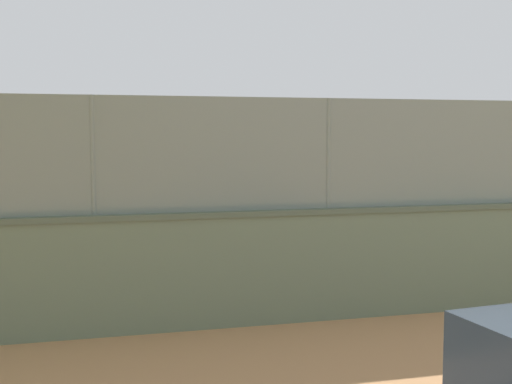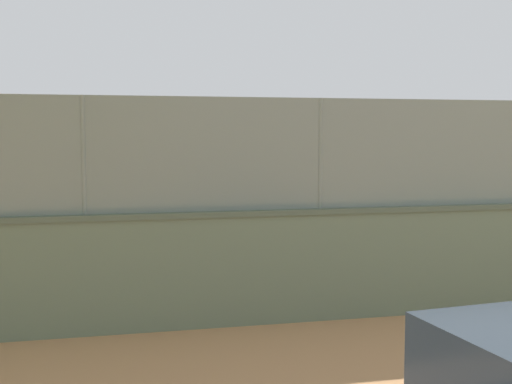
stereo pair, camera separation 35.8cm
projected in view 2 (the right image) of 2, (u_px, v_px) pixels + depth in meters
The scene contains 6 objects.
ground_plane at pixel (258, 217), 21.79m from camera, with size 260.00×260.00×0.00m, color tan.
perimeter_wall at pixel (423, 258), 10.16m from camera, with size 24.14×1.14×1.67m.
fence_panel_on_wall at pixel (425, 153), 10.02m from camera, with size 23.71×0.84×1.62m.
player_foreground_swinging at pixel (151, 208), 15.42m from camera, with size 0.78×1.18×1.71m.
player_near_wall_returning at pixel (250, 195), 20.03m from camera, with size 1.22×0.71×1.56m.
sports_ball at pixel (184, 263), 13.86m from camera, with size 0.07×0.07×0.07m, color white.
Camera 2 is at (4.24, 21.21, 2.77)m, focal length 45.91 mm.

